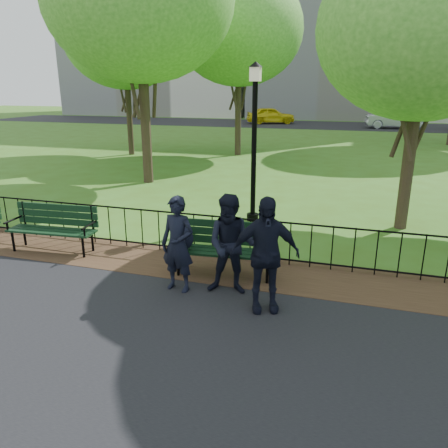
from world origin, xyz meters
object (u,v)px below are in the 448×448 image
(person_mid, at_px, (231,245))
(park_bench_left_a, at_px, (54,223))
(person_right, at_px, (265,255))
(taxi, at_px, (271,115))
(park_bench_main, at_px, (208,241))
(lamppost, at_px, (254,138))
(tree_mid_w, at_px, (124,36))
(person_left, at_px, (178,244))
(tree_near_e, at_px, (426,27))
(sedan_silver, at_px, (394,119))
(tree_far_c, at_px, (239,30))

(person_mid, bearing_deg, park_bench_left_a, 160.55)
(person_right, height_order, taxi, person_right)
(park_bench_main, distance_m, lamppost, 3.91)
(lamppost, bearing_deg, person_mid, -81.20)
(park_bench_main, height_order, tree_mid_w, tree_mid_w)
(person_left, xyz_separation_m, person_mid, (0.90, 0.16, 0.03))
(tree_near_e, height_order, sedan_silver, tree_near_e)
(tree_far_c, distance_m, person_mid, 16.47)
(taxi, height_order, sedan_silver, taxi)
(sedan_silver, bearing_deg, park_bench_main, 163.86)
(person_mid, xyz_separation_m, sedan_silver, (4.32, 32.91, -0.13))
(lamppost, distance_m, person_left, 4.59)
(person_right, bearing_deg, park_bench_main, 121.09)
(park_bench_main, distance_m, tree_mid_w, 16.48)
(tree_far_c, xyz_separation_m, person_left, (3.20, -15.30, -5.08))
(taxi, xyz_separation_m, sedan_silver, (10.65, -1.71, -0.02))
(park_bench_main, relative_size, taxi, 0.44)
(park_bench_main, relative_size, person_mid, 1.14)
(park_bench_main, distance_m, person_right, 1.67)
(park_bench_main, bearing_deg, park_bench_left_a, 171.23)
(park_bench_left_a, height_order, person_left, person_left)
(person_left, bearing_deg, tree_near_e, 58.86)
(person_left, xyz_separation_m, sedan_silver, (5.22, 33.07, -0.10))
(tree_near_e, height_order, person_mid, tree_near_e)
(lamppost, bearing_deg, person_left, -93.15)
(tree_mid_w, xyz_separation_m, person_left, (8.49, -13.82, -4.83))
(park_bench_main, bearing_deg, tree_far_c, 98.16)
(person_mid, bearing_deg, person_right, -40.30)
(lamppost, xyz_separation_m, tree_mid_w, (-8.73, 9.43, 3.52))
(person_right, bearing_deg, person_mid, 127.53)
(park_bench_left_a, relative_size, person_left, 1.16)
(taxi, bearing_deg, sedan_silver, -120.73)
(park_bench_main, relative_size, person_right, 1.06)
(person_right, bearing_deg, tree_mid_w, 105.22)
(park_bench_main, height_order, sedan_silver, sedan_silver)
(park_bench_left_a, height_order, person_right, person_right)
(sedan_silver, bearing_deg, tree_far_c, 147.25)
(park_bench_left_a, distance_m, taxi, 33.85)
(tree_mid_w, height_order, person_left, tree_mid_w)
(park_bench_main, bearing_deg, taxi, 94.27)
(person_left, bearing_deg, tree_mid_w, 129.31)
(tree_far_c, bearing_deg, tree_mid_w, -164.43)
(tree_near_e, distance_m, person_right, 6.74)
(tree_far_c, distance_m, taxi, 20.28)
(lamppost, relative_size, sedan_silver, 0.89)
(park_bench_left_a, xyz_separation_m, person_left, (3.28, -1.00, 0.23))
(tree_far_c, bearing_deg, person_right, -73.03)
(park_bench_left_a, xyz_separation_m, tree_far_c, (0.09, 14.30, 5.31))
(park_bench_main, relative_size, sedan_silver, 0.44)
(person_left, bearing_deg, lamppost, 94.61)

